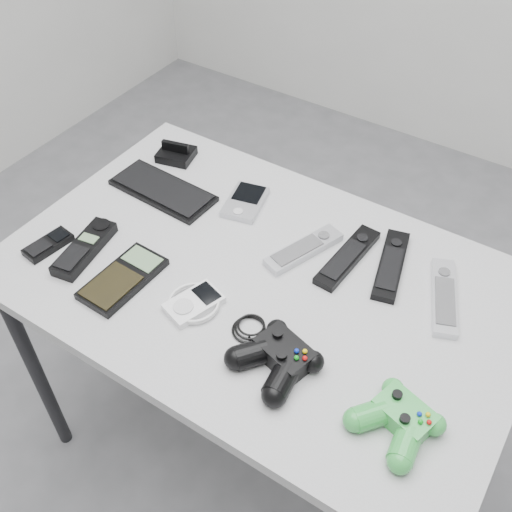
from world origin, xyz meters
The scene contains 15 objects.
floor centered at (0.00, 0.00, 0.00)m, with size 3.50×3.50×0.00m, color slate.
desk centered at (-0.06, 0.00, 0.66)m, with size 1.08×0.70×0.72m.
pda_keyboard centered at (-0.41, 0.10, 0.73)m, with size 0.26×0.11×0.02m, color black.
dock_bracket centered at (-0.47, 0.23, 0.75)m, with size 0.09×0.08×0.05m, color black.
pda centered at (-0.21, 0.17, 0.73)m, with size 0.08×0.13×0.02m, color #B0B1B7.
remote_silver_a centered at (-0.02, 0.11, 0.73)m, with size 0.05×0.19×0.02m, color #B0B1B7.
remote_black_a centered at (0.07, 0.14, 0.73)m, with size 0.05×0.21×0.02m, color black.
remote_black_b centered at (0.16, 0.17, 0.73)m, with size 0.05×0.21×0.02m, color black.
remote_silver_b centered at (0.29, 0.14, 0.73)m, with size 0.05×0.20×0.02m, color silver.
mobile_phone centered at (-0.50, -0.18, 0.73)m, with size 0.05×0.11×0.02m, color black.
cordless_handset centered at (-0.42, -0.15, 0.74)m, with size 0.06×0.18×0.03m, color black.
calculator centered at (-0.29, -0.17, 0.73)m, with size 0.09×0.18×0.02m, color black.
mp3_player centered at (-0.13, -0.15, 0.73)m, with size 0.11×0.11×0.02m, color white.
controller_black centered at (0.09, -0.17, 0.75)m, with size 0.25×0.16×0.05m, color black, non-canonical shape.
controller_green centered at (0.32, -0.17, 0.75)m, with size 0.14×0.15×0.05m, color green, non-canonical shape.
Camera 1 is at (0.40, -0.73, 1.64)m, focal length 42.00 mm.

